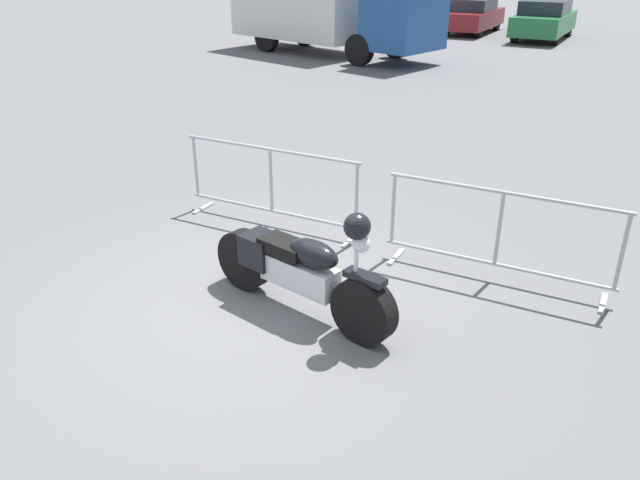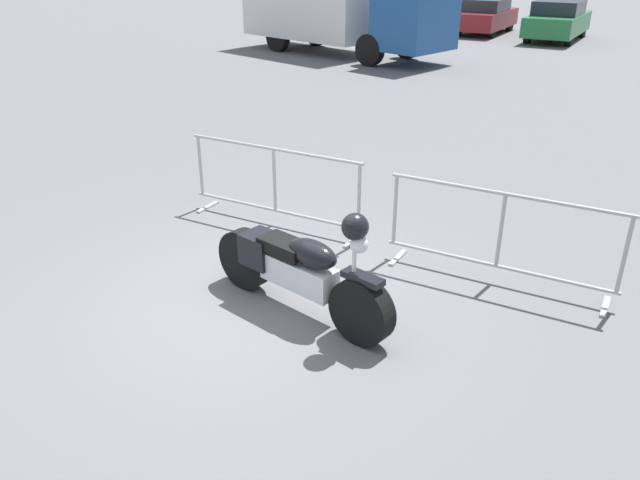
% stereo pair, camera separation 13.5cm
% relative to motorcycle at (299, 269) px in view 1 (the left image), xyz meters
% --- Properties ---
extents(ground_plane, '(120.00, 120.00, 0.00)m').
position_rel_motorcycle_xyz_m(ground_plane, '(-0.48, -0.17, -0.49)').
color(ground_plane, '#5B5B5E').
extents(motorcycle, '(2.27, 0.57, 1.29)m').
position_rel_motorcycle_xyz_m(motorcycle, '(0.00, 0.00, 0.00)').
color(motorcycle, black).
rests_on(motorcycle, ground).
extents(crowd_barrier_near, '(2.56, 0.57, 1.07)m').
position_rel_motorcycle_xyz_m(crowd_barrier_near, '(-1.50, 1.67, 0.07)').
color(crowd_barrier_near, '#9EA0A5').
rests_on(crowd_barrier_near, ground).
extents(crowd_barrier_far, '(2.56, 0.57, 1.07)m').
position_rel_motorcycle_xyz_m(crowd_barrier_far, '(1.50, 1.67, 0.07)').
color(crowd_barrier_far, '#9EA0A5').
rests_on(crowd_barrier_far, ground).
extents(box_truck, '(8.00, 3.83, 2.98)m').
position_rel_motorcycle_xyz_m(box_truck, '(-8.36, 14.57, 1.15)').
color(box_truck, silver).
rests_on(box_truck, ground).
extents(parked_car_yellow, '(1.87, 4.30, 1.44)m').
position_rel_motorcycle_xyz_m(parked_car_yellow, '(-11.82, 22.31, 0.24)').
color(parked_car_yellow, yellow).
rests_on(parked_car_yellow, ground).
extents(parked_car_silver, '(1.92, 4.42, 1.48)m').
position_rel_motorcycle_xyz_m(parked_car_silver, '(-8.76, 22.23, 0.26)').
color(parked_car_silver, '#B7BABF').
rests_on(parked_car_silver, ground).
extents(parked_car_maroon, '(1.80, 4.16, 1.39)m').
position_rel_motorcycle_xyz_m(parked_car_maroon, '(-5.71, 22.63, 0.22)').
color(parked_car_maroon, maroon).
rests_on(parked_car_maroon, ground).
extents(parked_car_green, '(1.93, 4.44, 1.49)m').
position_rel_motorcycle_xyz_m(parked_car_green, '(-2.65, 22.08, 0.26)').
color(parked_car_green, '#236B38').
rests_on(parked_car_green, ground).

